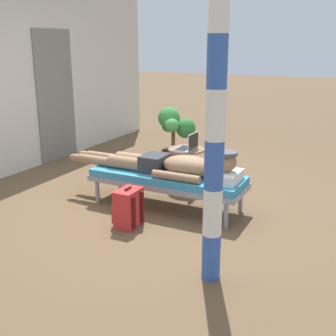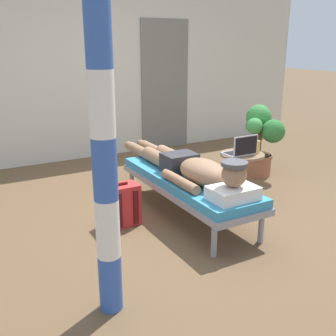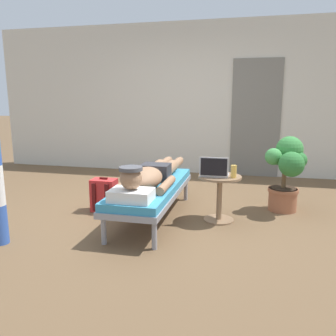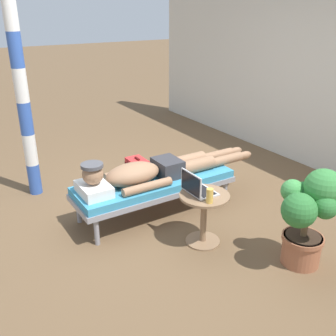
% 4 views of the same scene
% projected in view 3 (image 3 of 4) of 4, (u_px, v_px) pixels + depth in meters
% --- Properties ---
extents(ground_plane, '(40.00, 40.00, 0.00)m').
position_uv_depth(ground_plane, '(154.00, 213.00, 4.14)').
color(ground_plane, brown).
extents(house_wall_back, '(7.60, 0.20, 2.70)m').
position_uv_depth(house_wall_back, '(191.00, 99.00, 6.26)').
color(house_wall_back, beige).
rests_on(house_wall_back, ground).
extents(house_door_panel, '(0.84, 0.03, 2.04)m').
position_uv_depth(house_door_panel, '(256.00, 119.00, 5.96)').
color(house_door_panel, slate).
rests_on(house_door_panel, ground).
extents(lounge_chair, '(0.60, 1.81, 0.42)m').
position_uv_depth(lounge_chair, '(152.00, 189.00, 3.91)').
color(lounge_chair, gray).
rests_on(lounge_chair, ground).
extents(person_reclining, '(0.53, 2.17, 0.33)m').
position_uv_depth(person_reclining, '(151.00, 175.00, 3.85)').
color(person_reclining, white).
rests_on(person_reclining, lounge_chair).
extents(side_table, '(0.48, 0.48, 0.52)m').
position_uv_depth(side_table, '(219.00, 190.00, 3.84)').
color(side_table, '#8C6B4C').
rests_on(side_table, ground).
extents(laptop, '(0.31, 0.24, 0.23)m').
position_uv_depth(laptop, '(214.00, 171.00, 3.76)').
color(laptop, silver).
rests_on(laptop, side_table).
extents(drink_glass, '(0.06, 0.06, 0.14)m').
position_uv_depth(drink_glass, '(234.00, 171.00, 3.70)').
color(drink_glass, gold).
rests_on(drink_glass, side_table).
extents(backpack, '(0.30, 0.26, 0.42)m').
position_uv_depth(backpack, '(104.00, 195.00, 4.21)').
color(backpack, red).
rests_on(backpack, ground).
extents(potted_plant, '(0.50, 0.59, 0.92)m').
position_uv_depth(potted_plant, '(286.00, 169.00, 4.15)').
color(potted_plant, '#9E5B3D').
rests_on(potted_plant, ground).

